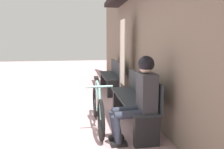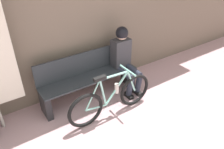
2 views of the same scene
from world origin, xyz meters
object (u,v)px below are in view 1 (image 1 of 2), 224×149
at_px(park_bench_near, 135,100).
at_px(banner_pole, 122,55).
at_px(park_bench_far, 111,77).
at_px(bicycle, 98,108).
at_px(person_seated, 140,94).

height_order(park_bench_near, banner_pole, banner_pole).
bearing_deg(park_bench_near, park_bench_far, -179.95).
relative_size(park_bench_near, bicycle, 1.16).
distance_m(person_seated, park_bench_far, 3.26).
relative_size(bicycle, person_seated, 1.26).
xyz_separation_m(park_bench_near, park_bench_far, (-2.55, -0.00, -0.01)).
bearing_deg(park_bench_near, bicycle, -84.30).
height_order(park_bench_near, park_bench_far, same).
xyz_separation_m(person_seated, banner_pole, (-2.07, 0.18, 0.40)).
xyz_separation_m(bicycle, banner_pole, (-1.44, 0.72, 0.78)).
relative_size(park_bench_near, person_seated, 1.46).
distance_m(park_bench_near, park_bench_far, 2.55).
relative_size(park_bench_near, banner_pole, 0.95).
height_order(person_seated, banner_pole, banner_pole).
bearing_deg(park_bench_far, bicycle, -13.94).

